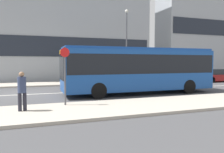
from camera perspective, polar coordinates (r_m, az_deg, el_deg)
ground_plane at (r=15.79m, az=-22.36°, el=-4.42°), size 120.00×120.00×0.00m
sidewalk_near at (r=9.64m, az=-24.39°, el=-9.19°), size 44.00×3.50×0.13m
sidewalk_far at (r=21.98m, az=-21.49°, el=-2.00°), size 44.00×3.50×0.13m
lane_centerline at (r=15.79m, az=-22.36°, el=-4.41°), size 41.80×0.16×0.01m
apartment_block_left_tower at (r=28.58m, az=-10.28°, el=13.60°), size 18.82×5.45×14.19m
city_bus at (r=15.19m, az=7.07°, el=2.34°), size 10.51×2.62×3.12m
parked_car_0 at (r=23.39m, az=16.57°, el=-0.14°), size 4.52×1.76×1.37m
parked_car_1 at (r=26.78m, az=25.55°, el=0.16°), size 4.10×1.69×1.42m
pedestrian_near_stop at (r=9.85m, az=-22.46°, el=-2.98°), size 0.34×0.34×1.65m
bus_stop_sign at (r=10.55m, az=-12.21°, el=1.36°), size 0.44×0.12×2.77m
street_lamp at (r=22.81m, az=3.82°, el=9.89°), size 0.36×0.36×7.41m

